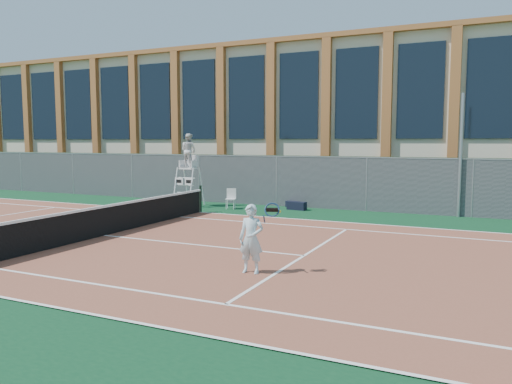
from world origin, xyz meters
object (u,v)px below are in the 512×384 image
at_px(steel_pole, 461,156).
at_px(tennis_player, 252,238).
at_px(umpire_chair, 189,153).
at_px(plastic_chair, 231,197).

distance_m(steel_pole, tennis_player, 11.42).
height_order(steel_pole, umpire_chair, steel_pole).
relative_size(umpire_chair, plastic_chair, 3.77).
relative_size(plastic_chair, tennis_player, 0.56).
relative_size(steel_pole, tennis_player, 3.04).
relative_size(steel_pole, umpire_chair, 1.44).
bearing_deg(plastic_chair, umpire_chair, -178.21).
xyz_separation_m(steel_pole, umpire_chair, (-10.99, -1.66, 0.04)).
bearing_deg(plastic_chair, steel_pole, 10.10).
height_order(steel_pole, tennis_player, steel_pole).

